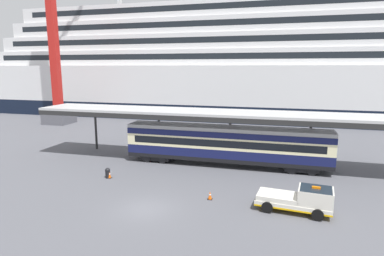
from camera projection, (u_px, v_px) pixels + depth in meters
The scene contains 9 objects.
ground_plane at pixel (146, 209), 23.57m from camera, with size 400.00×400.00×0.00m, color #53545B.
cruise_ship at pixel (282, 66), 69.34m from camera, with size 133.84×30.13×31.00m.
platform_canopy at pixel (227, 114), 33.47m from camera, with size 42.01×5.12×5.60m.
train_carriage at pixel (226, 144), 33.64m from camera, with size 20.88×2.81×4.11m.
service_truck at pixel (301, 199), 22.92m from camera, with size 5.39×2.68×2.02m.
traffic_cone_near at pixel (210, 195), 25.23m from camera, with size 0.36×0.36×0.68m.
traffic_cone_mid at pixel (109, 174), 30.07m from camera, with size 0.36×0.36×0.71m.
dockside_crane at pixel (54, 23), 56.13m from camera, with size 14.33×4.40×53.87m.
quay_bollard at pixel (108, 172), 30.11m from camera, with size 0.48×0.48×0.96m.
Camera 1 is at (9.08, -20.41, 10.10)m, focal length 30.46 mm.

